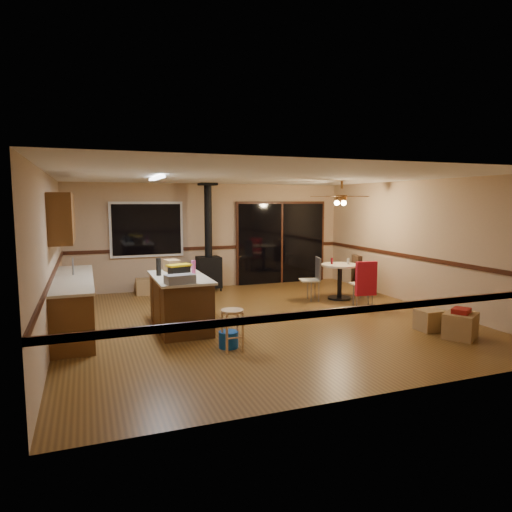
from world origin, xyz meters
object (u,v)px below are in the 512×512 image
toolbox_grey (180,279)px  box_under_window (146,287)px  wood_stove (209,261)px  chair_right (358,271)px  box_corner_a (460,325)px  chair_near (366,278)px  toolbox_black (179,272)px  bar_stool (232,330)px  dining_table (340,275)px  box_corner_b (430,320)px  blue_bucket (229,339)px  chair_left (314,274)px  kitchen_island (180,302)px

toolbox_grey → box_under_window: (-0.07, 3.78, -0.78)m
wood_stove → chair_right: bearing=-31.8°
box_corner_a → chair_near: bearing=95.1°
toolbox_black → bar_stool: size_ratio=0.56×
chair_right → box_under_window: size_ratio=1.51×
dining_table → wood_stove: bearing=141.8°
wood_stove → dining_table: bearing=-38.2°
box_under_window → box_corner_b: bearing=-48.8°
toolbox_black → toolbox_grey: bearing=-99.9°
blue_bucket → dining_table: size_ratio=0.36×
chair_left → bar_stool: bearing=-136.0°
bar_stool → kitchen_island: bearing=108.2°
box_under_window → toolbox_grey: bearing=-89.0°
bar_stool → blue_bucket: (-0.02, 0.14, -0.18)m
toolbox_grey → bar_stool: bearing=-51.7°
kitchen_island → chair_left: 3.40m
chair_near → box_under_window: 5.00m
toolbox_grey → dining_table: toolbox_grey is taller
dining_table → chair_near: (0.08, -0.88, 0.07)m
bar_stool → chair_right: size_ratio=0.87×
chair_left → blue_bucket: bearing=-137.8°
toolbox_black → blue_bucket: 1.56m
toolbox_grey → bar_stool: (0.61, -0.77, -0.67)m
dining_table → box_corner_b: bearing=-87.0°
toolbox_black → box_corner_b: size_ratio=0.78×
chair_left → chair_near: bearing=-54.9°
toolbox_grey → dining_table: (3.91, 1.78, -0.44)m
bar_stool → chair_near: (3.38, 1.66, 0.29)m
chair_near → chair_right: same height
dining_table → chair_right: 0.54m
chair_left → box_corner_a: chair_left is taller
kitchen_island → toolbox_black: toolbox_black is taller
bar_stool → chair_right: 4.66m
box_under_window → box_corner_b: size_ratio=1.07×
wood_stove → chair_near: wood_stove is taller
toolbox_grey → toolbox_black: size_ratio=1.32×
kitchen_island → box_corner_b: (3.93, -1.62, -0.28)m
dining_table → box_corner_a: dining_table is taller
bar_stool → dining_table: bearing=37.5°
toolbox_black → chair_left: toolbox_black is taller
toolbox_grey → box_corner_a: (4.20, -1.45, -0.77)m
toolbox_grey → box_corner_b: bearing=-13.0°
kitchen_island → toolbox_grey: size_ratio=3.76×
wood_stove → toolbox_grey: bearing=-110.9°
toolbox_black → chair_near: (3.89, 0.31, -0.40)m
kitchen_island → dining_table: (3.79, 1.09, 0.08)m
kitchen_island → bar_stool: size_ratio=2.77×
chair_right → box_corner_a: chair_right is taller
bar_stool → box_corner_a: bearing=-10.8°
bar_stool → box_under_window: bearing=98.4°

